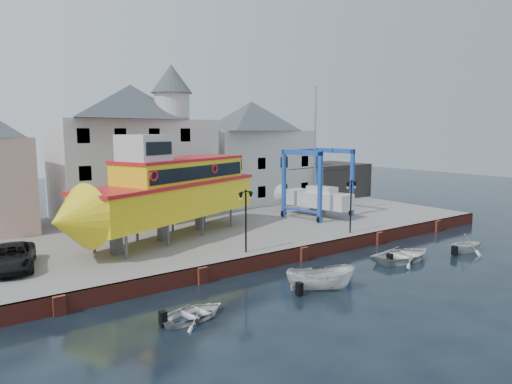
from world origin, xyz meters
TOP-DOWN VIEW (x-y plane):
  - ground at (0.00, 0.00)m, footprint 140.00×140.00m
  - hardstanding at (0.00, 11.00)m, footprint 44.00×22.00m
  - quay_wall at (-0.00, 0.10)m, footprint 44.00×0.47m
  - building_white_main at (-4.87, 18.39)m, footprint 14.00×8.30m
  - building_white_right at (9.00, 19.00)m, footprint 12.00×8.00m
  - shed_dark at (19.00, 17.00)m, footprint 8.00×7.00m
  - lamp_post_left at (-4.00, 1.20)m, footprint 1.12×0.32m
  - lamp_post_right at (6.00, 1.20)m, footprint 1.12×0.32m
  - tour_boat at (-7.04, 7.50)m, footprint 18.04×10.66m
  - travel_lift at (8.66, 8.57)m, footprint 6.31×8.24m
  - van at (-17.17, 6.11)m, footprint 3.42×5.60m
  - motorboat_a at (-3.04, -4.92)m, footprint 4.16×3.36m
  - motorboat_b at (5.85, -4.02)m, footprint 4.94×3.65m
  - motorboat_c at (11.40, -5.42)m, footprint 3.51×3.25m
  - motorboat_d at (-10.81, -4.26)m, footprint 3.77×2.94m

SIDE VIEW (x-z plane):
  - ground at x=0.00m, z-range 0.00..0.00m
  - motorboat_a at x=-3.04m, z-range -0.77..0.77m
  - motorboat_b at x=5.85m, z-range -0.49..0.49m
  - motorboat_c at x=11.40m, z-range -0.76..0.76m
  - motorboat_d at x=-10.81m, z-range -0.36..0.36m
  - hardstanding at x=0.00m, z-range 0.00..1.00m
  - quay_wall at x=0.00m, z-range 0.00..1.00m
  - van at x=-17.17m, z-range 1.00..2.45m
  - shed_dark at x=19.00m, z-range 1.00..5.00m
  - travel_lift at x=8.66m, z-range -3.02..9.08m
  - lamp_post_left at x=-4.00m, z-range 2.07..6.27m
  - lamp_post_right at x=6.00m, z-range 2.07..6.27m
  - tour_boat at x=-7.04m, z-range 0.78..8.52m
  - building_white_right at x=9.00m, z-range 1.00..12.20m
  - building_white_main at x=-4.87m, z-range 0.34..14.34m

